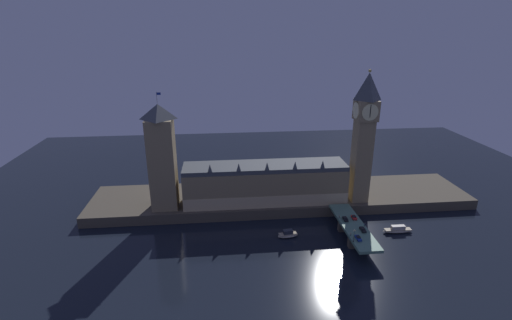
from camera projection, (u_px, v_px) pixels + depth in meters
ground_plane at (294, 236)px, 185.27m from camera, size 400.00×400.00×0.00m
embankment at (281, 198)px, 220.92m from camera, size 220.00×42.00×5.75m
parliament_hall at (265, 183)px, 207.35m from camera, size 89.99×20.27×25.93m
clock_tower at (364, 134)px, 198.97m from camera, size 11.37×11.48×72.84m
victoria_tower at (162, 157)px, 194.23m from camera, size 13.76×13.76×62.70m
bridge at (353, 228)px, 181.40m from camera, size 11.05×46.00×7.48m
car_northbound_lead at (345, 219)px, 184.90m from camera, size 2.04×4.44×1.54m
car_northbound_trail at (358, 238)px, 168.10m from camera, size 2.00×4.65×1.46m
car_southbound_lead at (363, 230)px, 175.16m from camera, size 2.06×4.70×1.49m
car_southbound_trail at (354, 217)px, 186.46m from camera, size 2.07×4.09×1.53m
pedestrian_near_rail at (351, 234)px, 170.87m from camera, size 0.38×0.38×1.70m
pedestrian_mid_walk at (365, 225)px, 179.17m from camera, size 0.38×0.38×1.75m
pedestrian_far_rail at (339, 217)px, 186.74m from camera, size 0.38×0.38×1.86m
street_lamp_near at (354, 234)px, 165.15m from camera, size 1.34×0.60×6.19m
boat_upstream at (288, 234)px, 183.80m from camera, size 10.69×5.34×3.95m
boat_downstream at (398, 230)px, 188.01m from camera, size 15.47×3.94×3.87m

